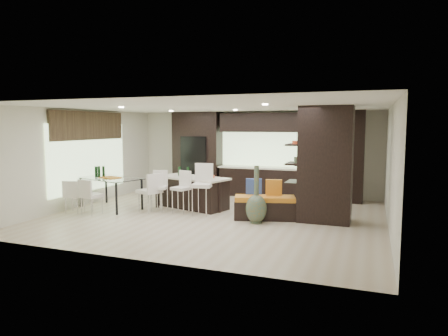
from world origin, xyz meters
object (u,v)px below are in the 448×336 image
at_px(stool_right, 202,195).
at_px(chair_far, 75,198).
at_px(bench, 265,208).
at_px(chair_end, 150,194).
at_px(stool_mid, 181,196).
at_px(dining_table, 111,193).
at_px(floor_vase, 256,194).
at_px(chair_near, 92,198).
at_px(kitchen_island, 193,192).
at_px(stool_left, 159,195).

height_order(stool_right, chair_far, stool_right).
height_order(bench, chair_end, chair_end).
bearing_deg(chair_far, bench, 1.96).
height_order(stool_mid, dining_table, stool_mid).
relative_size(dining_table, chair_far, 2.22).
bearing_deg(floor_vase, chair_far, -173.24).
relative_size(chair_near, chair_end, 0.89).
height_order(kitchen_island, stool_right, stool_right).
relative_size(floor_vase, chair_end, 1.42).
xyz_separation_m(floor_vase, chair_far, (-4.71, -0.56, -0.28)).
bearing_deg(chair_near, stool_mid, 33.51).
bearing_deg(stool_mid, chair_near, -138.87).
xyz_separation_m(bench, floor_vase, (-0.08, -0.47, 0.39)).
height_order(stool_left, chair_near, stool_left).
xyz_separation_m(dining_table, chair_end, (1.21, 0.00, 0.05)).
relative_size(stool_mid, chair_end, 0.94).
distance_m(stool_left, stool_right, 1.25).
xyz_separation_m(stool_mid, chair_end, (-0.84, -0.14, 0.03)).
bearing_deg(stool_right, stool_mid, 166.90).
bearing_deg(stool_mid, chair_end, -153.94).
bearing_deg(kitchen_island, floor_vase, -10.19).
bearing_deg(bench, stool_right, 169.25).
bearing_deg(bench, kitchen_island, 148.37).
xyz_separation_m(kitchen_island, chair_end, (-0.84, -0.87, 0.05)).
relative_size(stool_right, chair_near, 1.25).
distance_m(stool_left, dining_table, 1.43).
distance_m(kitchen_island, chair_near, 2.64).
bearing_deg(dining_table, chair_end, 17.84).
distance_m(floor_vase, dining_table, 4.18).
bearing_deg(chair_end, stool_right, -65.42).
relative_size(kitchen_island, bench, 1.40).
bearing_deg(stool_mid, bench, 18.97).
bearing_deg(stool_left, kitchen_island, 31.18).
height_order(chair_near, chair_far, chair_near).
bearing_deg(dining_table, chair_far, -107.01).
height_order(bench, chair_far, chair_far).
distance_m(stool_mid, stool_right, 0.63).
bearing_deg(stool_right, bench, -4.82).
height_order(kitchen_island, stool_mid, stool_mid).
relative_size(stool_mid, chair_far, 1.12).
bearing_deg(chair_far, kitchen_island, 22.52).
xyz_separation_m(chair_far, chair_end, (1.75, 0.78, 0.08)).
bearing_deg(floor_vase, kitchen_island, 152.67).
relative_size(kitchen_island, chair_far, 2.58).
bearing_deg(chair_far, stool_mid, 9.59).
bearing_deg(chair_near, dining_table, 98.81).
bearing_deg(stool_mid, stool_left, -163.86).
xyz_separation_m(stool_left, chair_end, (-0.21, -0.14, 0.04)).
relative_size(stool_left, chair_end, 0.92).
bearing_deg(chair_near, stool_left, 42.40).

